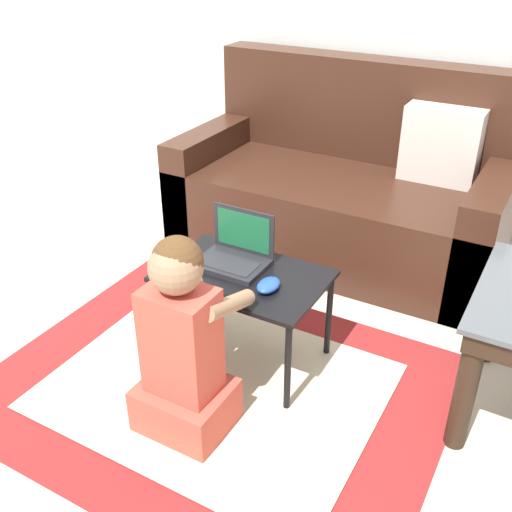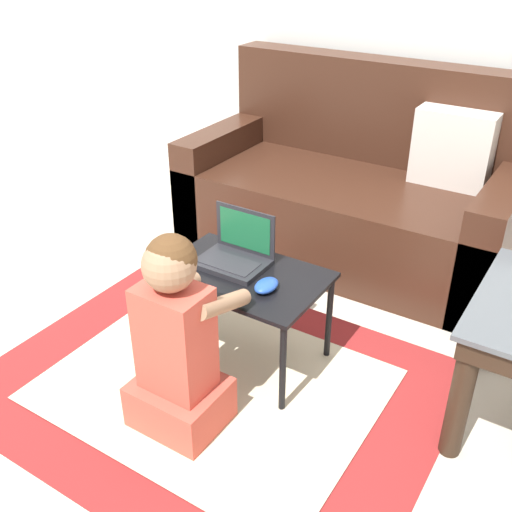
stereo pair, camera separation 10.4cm
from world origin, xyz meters
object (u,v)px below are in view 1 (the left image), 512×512
Objects in this scene: laptop_desk at (243,284)px; person_seated at (183,346)px; couch at (344,192)px; computer_mouse at (268,285)px; laptop at (234,256)px.

person_seated is at bearing -88.08° from laptop_desk.
computer_mouse is at bearing -81.96° from couch.
computer_mouse reaches higher than laptop_desk.
person_seated is at bearing -108.12° from computer_mouse.
computer_mouse is at bearing -19.90° from laptop_desk.
computer_mouse is at bearing 71.88° from person_seated.
laptop reaches higher than computer_mouse.
person_seated is (0.08, -0.46, -0.09)m from laptop.
couch reaches higher than person_seated.
couch is 2.24× the size of person_seated.
laptop is 0.36× the size of person_seated.
laptop_desk is 0.41m from person_seated.
couch reaches higher than computer_mouse.
person_seated is at bearing -79.99° from laptop.
laptop_desk is at bearing 91.92° from person_seated.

